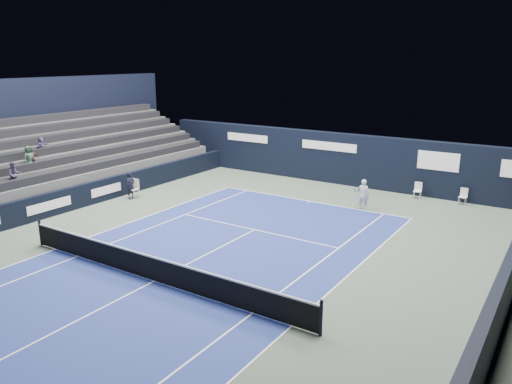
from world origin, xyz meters
TOP-DOWN VIEW (x-y plane):
  - ground at (0.00, 2.00)m, footprint 48.00×48.00m
  - court_surface at (0.00, 0.00)m, footprint 10.97×23.77m
  - folding_chair_back_a at (4.68, 15.73)m, footprint 0.44×0.47m
  - folding_chair_back_b at (7.03, 15.84)m, footprint 0.41×0.40m
  - line_judge_chair at (-8.49, 7.25)m, footprint 0.47×0.46m
  - line_judge at (-8.52, 6.99)m, footprint 0.38×0.56m
  - court_markings at (0.00, 0.00)m, footprint 11.03×23.83m
  - tennis_net at (0.00, 0.00)m, footprint 12.90×0.10m
  - back_sponsor_wall at (0.01, 16.50)m, footprint 26.00×0.63m
  - side_barrier_left at (-9.50, 5.97)m, footprint 0.33×22.00m
  - spectator_stand at (-13.27, 6.99)m, footprint 6.00×18.00m
  - tennis_player at (2.88, 12.15)m, footprint 0.62×0.84m

SIDE VIEW (x-z plane):
  - ground at x=0.00m, z-range 0.00..0.00m
  - court_surface at x=0.00m, z-range 0.00..0.01m
  - court_markings at x=0.00m, z-range 0.01..0.01m
  - folding_chair_back_b at x=7.03m, z-range 0.06..0.94m
  - tennis_net at x=0.00m, z-range -0.04..1.06m
  - side_barrier_left at x=-9.50m, z-range 0.00..1.20m
  - folding_chair_back_a at x=4.68m, z-range 0.15..1.06m
  - line_judge_chair at x=-8.49m, z-range 0.07..1.14m
  - line_judge at x=-8.52m, z-range 0.00..1.51m
  - tennis_player at x=2.88m, z-range 0.00..1.57m
  - back_sponsor_wall at x=0.01m, z-range 0.00..3.10m
  - spectator_stand at x=-13.27m, z-range -1.25..5.15m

